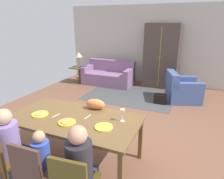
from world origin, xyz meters
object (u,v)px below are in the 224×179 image
table_lamp (79,55)px  book_lower (83,67)px  plate_near_child (67,122)px  dining_chair_man (1,158)px  person_child (44,165)px  armoire (161,56)px  wine_glass (123,113)px  person_woman (81,171)px  plate_near_woman (104,127)px  cat (95,104)px  dining_table (74,121)px  side_table (80,72)px  dining_chair_child (34,170)px  handbag (160,99)px  book_upper (84,66)px  armchair (182,90)px  person_man (12,149)px  couch (109,76)px  plate_near_man (40,114)px

table_lamp → book_lower: table_lamp is taller
plate_near_child → dining_chair_man: bearing=-128.0°
person_child → armoire: 5.26m
wine_glass → person_woman: (-0.17, -0.88, -0.38)m
plate_near_child → table_lamp: (-2.28, 4.00, 0.24)m
plate_near_woman → armoire: size_ratio=0.12×
cat → dining_table: bearing=-116.7°
side_table → dining_chair_man: bearing=-69.7°
plate_near_woman → person_child: bearing=-131.9°
dining_chair_child → handbag: size_ratio=2.72×
side_table → book_upper: (0.19, -0.01, 0.24)m
handbag → book_upper: bearing=162.9°
plate_near_child → book_upper: size_ratio=1.14×
armoire → side_table: bearing=-166.5°
side_table → cat: bearing=-54.5°
person_woman → armchair: size_ratio=1.01×
wine_glass → book_lower: (-2.80, 3.59, -0.30)m
armchair → handbag: size_ratio=3.42×
person_man → handbag: 3.89m
plate_near_child → handbag: plate_near_child is taller
plate_near_woman → dining_table: bearing=169.5°
plate_near_child → armoire: size_ratio=0.12×
plate_near_woman → dining_chair_child: dining_chair_child is taller
person_child → couch: bearing=104.5°
book_lower → person_child: bearing=-65.0°
plate_near_woman → armoire: bearing=90.5°
plate_near_man → dining_chair_child: dining_chair_child is taller
dining_table → person_woman: (0.54, -0.70, -0.18)m
plate_near_man → armchair: (1.85, 3.53, -0.45)m
dining_table → person_man: size_ratio=1.78×
plate_near_child → side_table: size_ratio=0.43×
plate_near_child → wine_glass: size_ratio=1.34×
book_upper → plate_near_woman: bearing=-56.1°
plate_near_woman → handbag: bearing=84.9°
plate_near_child → book_upper: 4.52m
person_child → table_lamp: bearing=116.7°
armchair → wine_glass: bearing=-100.6°
plate_near_child → book_lower: bearing=117.9°
armchair → plate_near_man: bearing=-117.7°
table_lamp → wine_glass: bearing=-50.6°
dining_chair_child → table_lamp: 5.25m
plate_near_woman → cat: 0.65m
plate_near_child → book_lower: 4.47m
armchair → armoire: 1.54m
armchair → person_man: bearing=-114.3°
wine_glass → person_child: (-0.71, -0.89, -0.46)m
dining_chair_man → armchair: bearing=66.6°
plate_near_man → dining_chair_man: (-0.00, -0.76, -0.28)m
plate_near_man → couch: 4.29m
dining_chair_child → person_woman: bearing=18.1°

